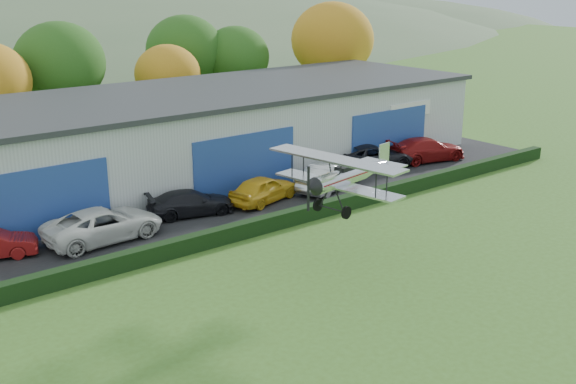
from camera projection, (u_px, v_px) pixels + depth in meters
apron at (227, 204)px, 38.81m from camera, size 48.00×9.00×0.05m
hedge at (279, 221)px, 35.11m from camera, size 46.00×0.60×0.80m
hangar at (192, 132)px, 44.44m from camera, size 40.60×12.60×5.30m
tree_belt at (52, 71)px, 50.57m from camera, size 75.70×13.22×10.12m
car_2 at (104, 224)px, 33.26m from camera, size 5.88×2.92×1.60m
car_3 at (191, 203)px, 36.85m from camera, size 4.99×3.02×1.35m
car_4 at (263, 189)px, 38.90m from camera, size 4.81×2.88×1.53m
car_5 at (329, 176)px, 41.15m from camera, size 5.28×3.23×1.64m
car_6 at (372, 156)px, 45.81m from camera, size 6.18×4.10×1.58m
car_7 at (427, 149)px, 47.60m from camera, size 5.97×3.45×1.63m
biplane at (347, 174)px, 29.69m from camera, size 5.80×6.63×2.46m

